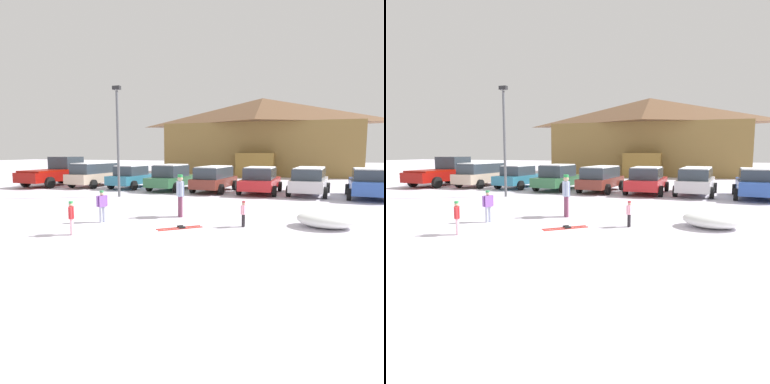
# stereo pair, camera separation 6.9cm
# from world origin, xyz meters

# --- Properties ---
(ground) EXTENTS (160.00, 160.00, 0.00)m
(ground) POSITION_xyz_m (0.00, 0.00, 0.00)
(ground) COLOR silver
(ski_lodge) EXTENTS (20.85, 12.14, 8.43)m
(ski_lodge) POSITION_xyz_m (-0.55, 32.49, 4.28)
(ski_lodge) COLOR olive
(ski_lodge) RESTS_ON ground
(parked_beige_suv) EXTENTS (2.30, 4.80, 1.74)m
(parked_beige_suv) POSITION_xyz_m (-9.97, 14.47, 0.94)
(parked_beige_suv) COLOR tan
(parked_beige_suv) RESTS_ON ground
(parked_teal_hatchback) EXTENTS (2.34, 4.26, 1.60)m
(parked_teal_hatchback) POSITION_xyz_m (-6.86, 14.45, 0.81)
(parked_teal_hatchback) COLOR #2A6B88
(parked_teal_hatchback) RESTS_ON ground
(parked_green_coupe) EXTENTS (2.40, 4.75, 1.71)m
(parked_green_coupe) POSITION_xyz_m (-3.74, 14.26, 0.85)
(parked_green_coupe) COLOR #2E633E
(parked_green_coupe) RESTS_ON ground
(parked_maroon_van) EXTENTS (2.30, 4.62, 1.62)m
(parked_maroon_van) POSITION_xyz_m (-0.81, 14.29, 0.88)
(parked_maroon_van) COLOR maroon
(parked_maroon_van) RESTS_ON ground
(parked_red_sedan) EXTENTS (2.31, 4.58, 1.63)m
(parked_red_sedan) POSITION_xyz_m (2.11, 14.30, 0.82)
(parked_red_sedan) COLOR #B41E21
(parked_red_sedan) RESTS_ON ground
(parked_silver_wagon) EXTENTS (2.45, 4.91, 1.63)m
(parked_silver_wagon) POSITION_xyz_m (4.95, 14.64, 0.88)
(parked_silver_wagon) COLOR #BFBBC0
(parked_silver_wagon) RESTS_ON ground
(parked_blue_hatchback) EXTENTS (2.36, 4.38, 1.66)m
(parked_blue_hatchback) POSITION_xyz_m (8.03, 14.04, 0.84)
(parked_blue_hatchback) COLOR #2C4FA3
(parked_blue_hatchback) RESTS_ON ground
(pickup_truck) EXTENTS (2.67, 5.92, 2.15)m
(pickup_truck) POSITION_xyz_m (-13.22, 14.32, 1.00)
(pickup_truck) COLOR maroon
(pickup_truck) RESTS_ON ground
(skier_child_in_pink_snowsuit) EXTENTS (0.16, 0.33, 0.89)m
(skier_child_in_pink_snowsuit) POSITION_xyz_m (3.00, 4.65, 0.50)
(skier_child_in_pink_snowsuit) COLOR black
(skier_child_in_pink_snowsuit) RESTS_ON ground
(skier_child_in_red_jacket) EXTENTS (0.27, 0.33, 1.05)m
(skier_child_in_red_jacket) POSITION_xyz_m (-1.77, 1.74, 0.59)
(skier_child_in_red_jacket) COLOR #E8ACC0
(skier_child_in_red_jacket) RESTS_ON ground
(skier_child_in_purple_jacket) EXTENTS (0.28, 0.39, 1.16)m
(skier_child_in_purple_jacket) POSITION_xyz_m (-1.98, 3.68, 0.66)
(skier_child_in_purple_jacket) COLOR #A6ADC7
(skier_child_in_purple_jacket) RESTS_ON ground
(skier_adult_in_blue_parka) EXTENTS (0.42, 0.54, 1.67)m
(skier_adult_in_blue_parka) POSITION_xyz_m (0.29, 5.62, 0.94)
(skier_adult_in_blue_parka) COLOR #753955
(skier_adult_in_blue_parka) RESTS_ON ground
(pair_of_skis) EXTENTS (1.36, 1.25, 0.08)m
(pair_of_skis) POSITION_xyz_m (1.06, 3.69, 0.02)
(pair_of_skis) COLOR red
(pair_of_skis) RESTS_ON ground
(lamp_post) EXTENTS (0.44, 0.24, 6.14)m
(lamp_post) POSITION_xyz_m (-5.23, 10.06, 3.43)
(lamp_post) COLOR #515459
(lamp_post) RESTS_ON ground
(plowed_snow_pile) EXTENTS (1.97, 1.57, 0.55)m
(plowed_snow_pile) POSITION_xyz_m (5.68, 5.53, 0.28)
(plowed_snow_pile) COLOR white
(plowed_snow_pile) RESTS_ON ground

